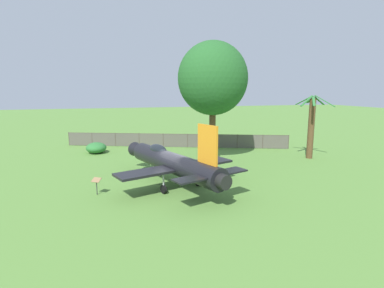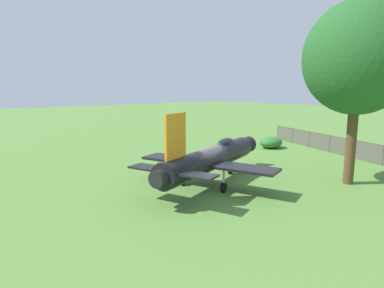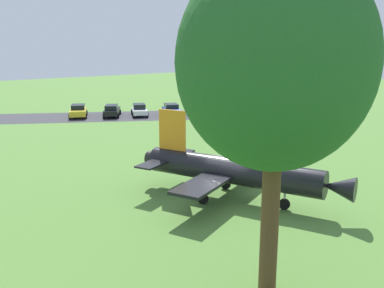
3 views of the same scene
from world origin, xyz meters
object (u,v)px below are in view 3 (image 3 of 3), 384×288
at_px(parked_car_green, 197,108).
at_px(parked_car_white, 139,110).
at_px(parked_car_blue, 171,109).
at_px(parked_car_black, 112,110).
at_px(shade_tree, 277,63).
at_px(info_plaque, 283,166).
at_px(display_jet, 237,171).
at_px(parked_car_yellow, 78,111).

height_order(parked_car_green, parked_car_white, parked_car_green).
xyz_separation_m(parked_car_blue, parked_car_black, (6.37, -3.97, 0.04)).
height_order(shade_tree, parked_car_green, shade_tree).
xyz_separation_m(parked_car_green, parked_car_white, (6.16, -4.06, -0.01)).
distance_m(info_plaque, parked_car_black, 30.12).
bearing_deg(parked_car_blue, shade_tree, -4.09).
xyz_separation_m(info_plaque, parked_car_green, (-14.08, -23.93, -0.09)).
xyz_separation_m(parked_car_green, parked_car_black, (9.11, -5.77, 0.01)).
xyz_separation_m(parked_car_white, parked_car_black, (2.96, -1.72, 0.02)).
distance_m(shade_tree, parked_car_blue, 40.54).
xyz_separation_m(display_jet, parked_car_yellow, (-6.85, -32.83, -0.95)).
height_order(display_jet, info_plaque, display_jet).
bearing_deg(parked_car_black, parked_car_blue, -85.59).
height_order(info_plaque, parked_car_green, parked_car_green).
xyz_separation_m(parked_car_green, parked_car_yellow, (12.45, -8.20, 0.02)).
xyz_separation_m(info_plaque, parked_car_blue, (-11.33, -25.73, -0.12)).
distance_m(parked_car_blue, parked_car_black, 7.51).
height_order(info_plaque, parked_car_black, parked_car_black).
bearing_deg(parked_car_green, display_jet, -4.46).
bearing_deg(parked_car_black, display_jet, -162.14).
bearing_deg(parked_car_blue, parked_car_green, 86.59).
distance_m(shade_tree, parked_car_black, 40.97).
distance_m(info_plaque, parked_car_white, 29.09).
bearing_deg(parked_car_black, info_plaque, -153.10).
bearing_deg(shade_tree, parked_car_white, -118.07).
relative_size(display_jet, info_plaque, 10.48).
xyz_separation_m(display_jet, parked_car_white, (-13.14, -28.68, -0.98)).
bearing_deg(parked_car_black, parked_car_yellow, 90.39).
bearing_deg(parked_car_white, parked_car_yellow, -93.26).
bearing_deg(display_jet, parked_car_black, 142.98).
bearing_deg(shade_tree, parked_car_black, -113.21).
bearing_deg(parked_car_yellow, parked_car_blue, 85.88).
relative_size(parked_car_blue, parked_car_black, 0.98).
height_order(display_jet, parked_car_green, display_jet).
bearing_deg(shade_tree, parked_car_yellow, -107.63).
xyz_separation_m(info_plaque, parked_car_black, (-4.97, -29.70, -0.08)).
distance_m(display_jet, parked_car_green, 31.30).
bearing_deg(parked_car_white, parked_car_green, 86.72).
bearing_deg(parked_car_green, info_plaque, 3.16).
height_order(display_jet, parked_car_blue, display_jet).
relative_size(display_jet, parked_car_black, 2.50).
bearing_deg(parked_car_yellow, parked_car_black, 83.29).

